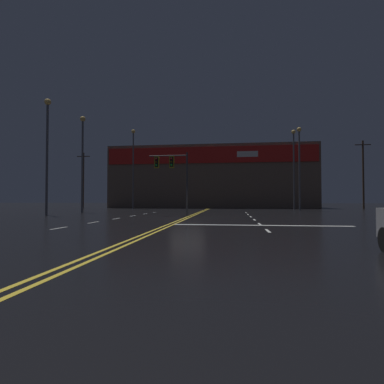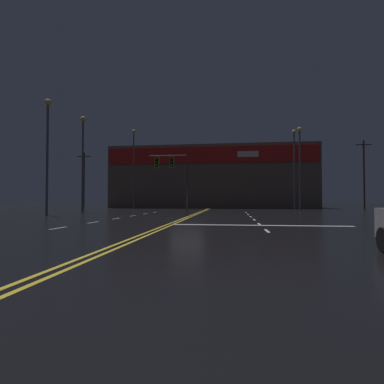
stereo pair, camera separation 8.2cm
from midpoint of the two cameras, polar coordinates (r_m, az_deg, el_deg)
ground_plane at (r=22.51m, az=-0.85°, el=-4.91°), size 200.00×200.00×0.00m
road_markings at (r=21.27m, az=1.07°, el=-5.10°), size 14.32×60.00×0.01m
traffic_signal_median at (r=25.34m, az=-3.88°, el=4.58°), size 3.32×0.36×5.31m
streetlight_near_left at (r=39.32m, az=19.90°, el=6.14°), size 0.56×0.56×10.31m
streetlight_near_right at (r=45.90m, az=-11.00°, el=6.06°), size 0.56×0.56×11.89m
streetlight_median_approach at (r=43.68m, az=18.95°, el=5.87°), size 0.56×0.56×11.00m
streetlight_far_left at (r=29.24m, az=-25.75°, el=8.66°), size 0.56×0.56×10.16m
streetlight_far_median at (r=33.88m, az=-20.02°, el=7.24°), size 0.56×0.56×10.18m
building_backdrop at (r=52.09m, az=3.86°, el=2.67°), size 33.63×10.23×10.19m
utility_pole_row at (r=46.31m, az=5.77°, el=3.00°), size 45.23×0.26×9.97m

